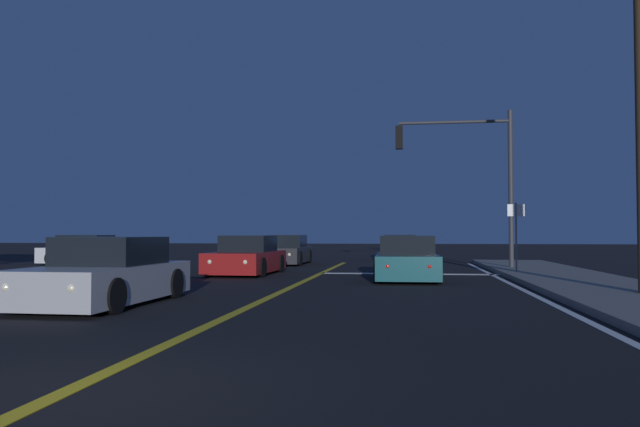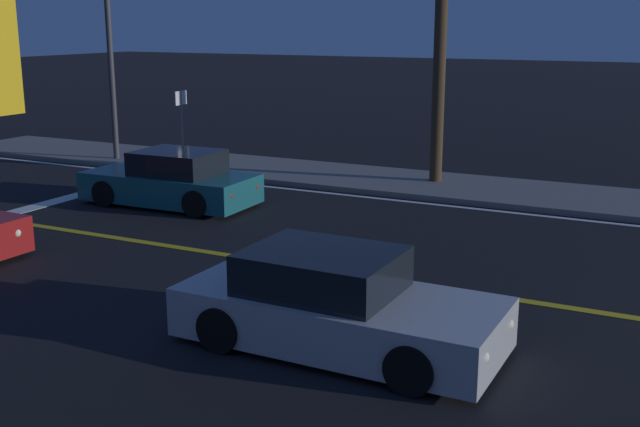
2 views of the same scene
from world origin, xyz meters
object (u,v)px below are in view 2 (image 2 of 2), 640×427
at_px(traffic_signal_near_right, 72,31).
at_px(car_far_approaching_teal, 172,181).
at_px(street_sign_corner, 182,117).
at_px(car_lead_oncoming_silver, 335,306).

bearing_deg(traffic_signal_near_right, car_far_approaching_teal, 65.15).
bearing_deg(traffic_signal_near_right, street_sign_corner, 113.93).
height_order(car_lead_oncoming_silver, traffic_signal_near_right, traffic_signal_near_right).
xyz_separation_m(car_far_approaching_teal, car_lead_oncoming_silver, (-5.94, -7.24, 0.00)).
relative_size(traffic_signal_near_right, street_sign_corner, 2.50).
height_order(car_far_approaching_teal, traffic_signal_near_right, traffic_signal_near_right).
height_order(traffic_signal_near_right, street_sign_corner, traffic_signal_near_right).
relative_size(car_far_approaching_teal, street_sign_corner, 1.76).
distance_m(car_far_approaching_teal, traffic_signal_near_right, 6.65).
bearing_deg(car_far_approaching_teal, traffic_signal_near_right, 63.71).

